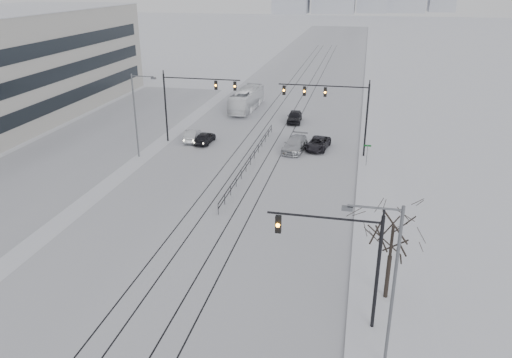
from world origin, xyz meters
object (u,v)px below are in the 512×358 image
sedan_nb_right (295,144)px  sedan_nb_far (294,117)px  sedan_sb_inner (205,138)px  sedan_nb_front (318,144)px  bare_tree (393,234)px  sedan_sb_outer (192,135)px  box_truck (247,100)px  traffic_mast_near (348,254)px

sedan_nb_right → sedan_nb_far: bearing=104.1°
sedan_sb_inner → sedan_nb_front: size_ratio=0.86×
bare_tree → sedan_sb_outer: size_ratio=1.46×
sedan_sb_inner → sedan_sb_outer: bearing=-15.6°
sedan_sb_outer → sedan_sb_inner: bearing=154.5°
sedan_sb_inner → sedan_nb_right: bearing=179.7°
bare_tree → sedan_nb_far: size_ratio=1.35×
sedan_nb_right → sedan_nb_far: sedan_nb_far is taller
bare_tree → box_truck: bearing=113.4°
sedan_nb_right → bare_tree: bearing=-64.7°
sedan_nb_far → box_truck: bearing=143.4°
sedan_sb_inner → sedan_nb_right: sedan_nb_right is taller
sedan_sb_outer → box_truck: (2.94, 16.01, 0.85)m
bare_tree → sedan_sb_inner: (-20.04, 26.99, -3.80)m
sedan_nb_front → sedan_nb_right: size_ratio=0.90×
traffic_mast_near → sedan_nb_right: 30.56m
traffic_mast_near → sedan_nb_far: traffic_mast_near is taller
sedan_sb_inner → sedan_sb_outer: 1.88m
sedan_nb_far → sedan_sb_outer: bearing=-138.0°
bare_tree → sedan_nb_front: 28.78m
bare_tree → box_truck: 47.59m
traffic_mast_near → sedan_nb_far: size_ratio=1.55×
sedan_nb_right → box_truck: box_truck is taller
sedan_sb_outer → sedan_nb_right: (12.51, -1.05, 0.08)m
box_truck → sedan_sb_outer: bearing=81.8°
sedan_nb_right → sedan_nb_front: bearing=31.0°
traffic_mast_near → sedan_nb_far: (-8.63, 41.31, -3.79)m
traffic_mast_near → sedan_sb_inner: size_ratio=1.73×
sedan_nb_right → sedan_nb_far: (-1.71, 11.79, 0.00)m
sedan_sb_outer → box_truck: bearing=-108.0°
traffic_mast_near → sedan_sb_outer: traffic_mast_near is taller
traffic_mast_near → sedan_sb_inner: bearing=120.4°
sedan_sb_inner → box_truck: size_ratio=0.37×
sedan_sb_inner → box_truck: (1.15, 16.58, 0.85)m
sedan_nb_far → box_truck: 9.49m
sedan_nb_right → sedan_sb_outer: bearing=-178.9°
traffic_mast_near → box_truck: 49.50m
sedan_sb_outer → sedan_nb_front: bearing=172.8°
sedan_nb_right → box_truck: 19.57m
traffic_mast_near → bare_tree: (2.41, 3.00, -0.07)m
traffic_mast_near → box_truck: bearing=109.5°
sedan_sb_outer → box_truck: box_truck is taller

